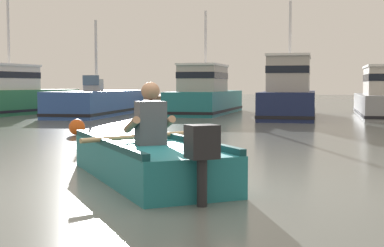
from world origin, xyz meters
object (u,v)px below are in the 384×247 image
(moored_boat_teal, at_px, (205,95))
(rowboat_with_person, at_px, (145,158))
(moored_boat_blue, at_px, (98,103))
(moored_boat_green, at_px, (10,95))
(moored_boat_navy, at_px, (289,95))
(mooring_buoy, at_px, (77,127))

(moored_boat_teal, bearing_deg, rowboat_with_person, -81.29)
(rowboat_with_person, relative_size, moored_boat_teal, 0.52)
(rowboat_with_person, bearing_deg, moored_boat_blue, 114.69)
(moored_boat_blue, xyz_separation_m, moored_boat_teal, (3.79, 1.91, 0.29))
(moored_boat_teal, bearing_deg, moored_boat_blue, -153.19)
(moored_boat_green, bearing_deg, moored_boat_blue, 4.02)
(rowboat_with_person, height_order, moored_boat_navy, moored_boat_navy)
(moored_boat_blue, relative_size, mooring_buoy, 18.28)
(rowboat_with_person, bearing_deg, moored_boat_teal, 98.71)
(rowboat_with_person, bearing_deg, mooring_buoy, 122.18)
(moored_boat_green, relative_size, moored_boat_navy, 1.06)
(moored_boat_blue, xyz_separation_m, mooring_buoy, (2.81, -8.04, -0.26))
(moored_boat_navy, height_order, mooring_buoy, moored_boat_navy)
(rowboat_with_person, height_order, moored_boat_green, moored_boat_green)
(rowboat_with_person, relative_size, moored_boat_navy, 0.52)
(moored_boat_green, xyz_separation_m, mooring_buoy, (6.38, -7.79, -0.55))
(rowboat_with_person, xyz_separation_m, moored_boat_green, (-9.69, 13.06, 0.48))
(rowboat_with_person, height_order, mooring_buoy, rowboat_with_person)
(mooring_buoy, bearing_deg, moored_boat_blue, 109.23)
(moored_boat_blue, distance_m, mooring_buoy, 8.52)
(moored_boat_teal, height_order, mooring_buoy, moored_boat_teal)
(moored_boat_teal, xyz_separation_m, moored_boat_navy, (3.40, -1.83, 0.07))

